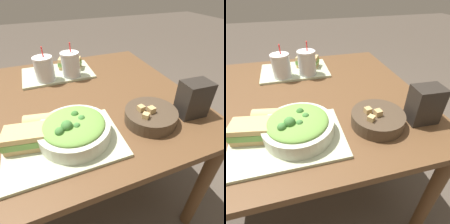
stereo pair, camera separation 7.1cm
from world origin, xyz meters
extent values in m
plane|color=#4C4238|center=(0.00, 0.00, 0.00)|extent=(12.00, 12.00, 0.00)
cube|color=brown|center=(0.00, 0.00, 0.69)|extent=(1.23, 1.04, 0.03)
cylinder|color=brown|center=(0.56, -0.46, 0.34)|extent=(0.06, 0.06, 0.68)
cylinder|color=brown|center=(0.56, 0.46, 0.34)|extent=(0.06, 0.06, 0.68)
cube|color=#B2BC99|center=(-0.03, -0.30, 0.71)|extent=(0.39, 0.27, 0.01)
cube|color=#B2BC99|center=(0.04, 0.30, 0.71)|extent=(0.39, 0.27, 0.01)
cylinder|color=beige|center=(0.01, -0.29, 0.75)|extent=(0.25, 0.25, 0.06)
ellipsoid|color=#6B9E42|center=(0.01, -0.29, 0.78)|extent=(0.21, 0.21, 0.04)
sphere|color=#427F38|center=(-0.01, -0.31, 0.80)|extent=(0.04, 0.04, 0.04)
sphere|color=#38702D|center=(0.03, -0.25, 0.79)|extent=(0.03, 0.03, 0.03)
sphere|color=#427F38|center=(-0.04, -0.32, 0.79)|extent=(0.03, 0.03, 0.03)
sphere|color=#427F38|center=(0.04, -0.28, 0.79)|extent=(0.02, 0.02, 0.02)
sphere|color=#427F38|center=(0.02, -0.32, 0.79)|extent=(0.02, 0.02, 0.02)
cube|color=beige|center=(-0.02, -0.30, 0.79)|extent=(0.04, 0.06, 0.01)
cube|color=beige|center=(0.02, -0.32, 0.79)|extent=(0.05, 0.03, 0.01)
cylinder|color=#473828|center=(0.31, -0.29, 0.73)|extent=(0.21, 0.21, 0.05)
cylinder|color=brown|center=(0.31, -0.29, 0.75)|extent=(0.18, 0.18, 0.01)
cube|color=tan|center=(0.28, -0.28, 0.77)|extent=(0.03, 0.03, 0.02)
cube|color=tan|center=(0.27, -0.33, 0.77)|extent=(0.03, 0.03, 0.02)
cube|color=tan|center=(0.31, -0.30, 0.77)|extent=(0.03, 0.03, 0.03)
cube|color=tan|center=(-0.14, -0.26, 0.73)|extent=(0.15, 0.11, 0.02)
cube|color=#6B9E47|center=(-0.14, -0.26, 0.75)|extent=(0.16, 0.11, 0.02)
cube|color=tan|center=(-0.14, -0.26, 0.77)|extent=(0.15, 0.11, 0.02)
cylinder|color=tan|center=(-0.06, -0.20, 0.75)|extent=(0.18, 0.09, 0.06)
cylinder|color=beige|center=(0.02, -0.21, 0.75)|extent=(0.02, 0.06, 0.06)
cube|color=tan|center=(0.13, 0.33, 0.73)|extent=(0.15, 0.12, 0.02)
cube|color=#6B9E47|center=(0.13, 0.33, 0.75)|extent=(0.15, 0.12, 0.02)
cube|color=tan|center=(0.13, 0.33, 0.77)|extent=(0.15, 0.12, 0.02)
cylinder|color=silver|center=(-0.03, 0.22, 0.78)|extent=(0.10, 0.10, 0.12)
cylinder|color=black|center=(-0.03, 0.22, 0.77)|extent=(0.09, 0.09, 0.10)
cylinder|color=white|center=(-0.03, 0.22, 0.84)|extent=(0.10, 0.10, 0.01)
cylinder|color=red|center=(-0.02, 0.22, 0.87)|extent=(0.01, 0.02, 0.06)
cylinder|color=silver|center=(0.11, 0.22, 0.78)|extent=(0.10, 0.10, 0.13)
cylinder|color=#701E47|center=(0.11, 0.22, 0.78)|extent=(0.09, 0.09, 0.10)
cylinder|color=white|center=(0.11, 0.22, 0.85)|extent=(0.10, 0.10, 0.01)
cylinder|color=red|center=(0.12, 0.22, 0.88)|extent=(0.01, 0.02, 0.06)
cube|color=#28231E|center=(0.50, -0.31, 0.78)|extent=(0.12, 0.09, 0.15)
camera|label=1|loc=(-0.05, -0.78, 1.18)|focal=30.00mm
camera|label=2|loc=(0.02, -0.80, 1.18)|focal=30.00mm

